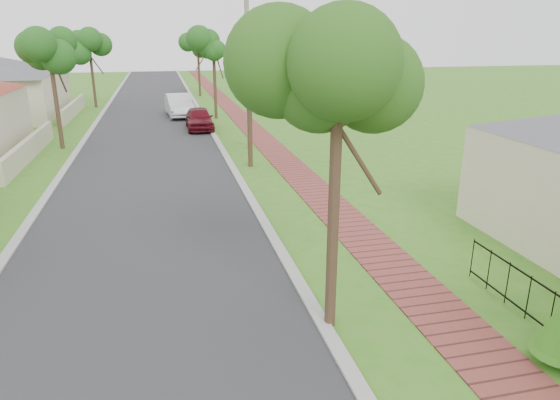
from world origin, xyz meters
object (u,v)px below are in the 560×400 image
object	(u,v)px
parked_car_white	(179,106)
utility_pole	(248,65)
near_tree	(338,86)
parked_car_red	(199,119)

from	to	relation	value
parked_car_white	utility_pole	xyz separation A→B (m)	(3.14, -11.45, 3.43)
near_tree	utility_pole	xyz separation A→B (m)	(1.34, 17.27, -0.62)
parked_car_red	parked_car_white	xyz separation A→B (m)	(-1.00, 5.63, 0.11)
utility_pole	near_tree	bearing A→B (deg)	-94.45
near_tree	parked_car_red	bearing A→B (deg)	92.00
parked_car_white	utility_pole	size ratio (longest dim) A/B	0.58
parked_car_red	utility_pole	bearing A→B (deg)	-69.52
parked_car_red	near_tree	bearing A→B (deg)	-87.78
near_tree	utility_pole	bearing A→B (deg)	85.55
parked_car_red	utility_pole	xyz separation A→B (m)	(2.15, -5.82, 3.54)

